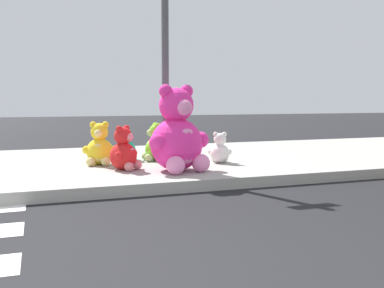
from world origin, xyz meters
TOP-DOWN VIEW (x-y plane):
  - sidewalk at (0.00, 5.20)m, footprint 28.00×4.40m
  - sign_pole at (1.00, 4.40)m, footprint 0.56×0.11m
  - plush_pink_large at (1.01, 3.81)m, footprint 0.93×0.86m
  - plush_teal at (0.53, 5.25)m, footprint 0.38×0.39m
  - plush_white at (1.90, 4.37)m, footprint 0.36×0.36m
  - plush_red at (0.31, 4.16)m, footprint 0.46×0.46m
  - plush_lime at (0.98, 4.96)m, footprint 0.43×0.49m
  - plush_yellow at (0.04, 4.78)m, footprint 0.50×0.48m

SIDE VIEW (x-z plane):
  - sidewalk at x=0.00m, z-range 0.00..0.15m
  - plush_white at x=1.90m, z-range 0.10..0.60m
  - plush_teal at x=0.53m, z-range 0.10..0.62m
  - plush_lime at x=0.98m, z-range 0.09..0.72m
  - plush_red at x=0.31m, z-range 0.09..0.73m
  - plush_yellow at x=0.04m, z-range 0.08..0.76m
  - plush_pink_large at x=1.01m, z-range 0.03..1.25m
  - sign_pole at x=1.00m, z-range 0.25..3.45m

